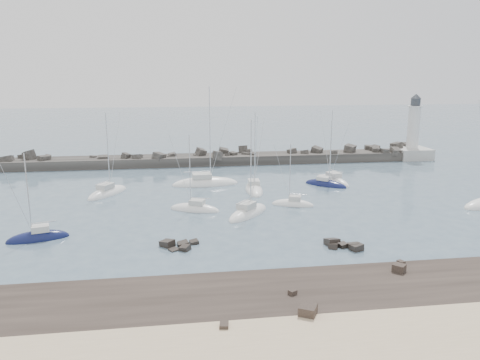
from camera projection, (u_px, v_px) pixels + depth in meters
The scene contains 15 objects.
ground at pixel (209, 222), 58.76m from camera, with size 400.00×400.00×0.00m, color #486071.
rock_shelf at pixel (228, 307), 37.50m from camera, with size 140.00×12.00×1.90m.
rock_cluster_near at pixel (178, 246), 50.50m from camera, with size 4.45×3.18×1.45m.
rock_cluster_far at pixel (342, 246), 50.16m from camera, with size 3.70×3.49×1.41m.
breakwater at pixel (160, 164), 94.38m from camera, with size 115.00×7.60×5.35m.
lighthouse at pixel (412, 144), 101.16m from camera, with size 7.00×7.00×14.60m.
sailboat_1 at pixel (38, 238), 52.51m from camera, with size 6.98×3.78×10.86m.
sailboat_2 at pixel (108, 193), 71.85m from camera, with size 6.73×8.58×13.55m.
sailboat_3 at pixel (205, 184), 77.97m from camera, with size 11.24×3.96×17.40m.
sailboat_4 at pixel (195, 209), 63.57m from camera, with size 7.32×4.68×11.25m.
sailboat_5 at pixel (254, 190), 74.01m from camera, with size 3.16×8.61×13.46m.
sailboat_6 at pixel (248, 214), 61.59m from camera, with size 7.50×8.18×13.59m.
sailboat_7 at pixel (326, 185), 77.54m from camera, with size 6.90×6.55×11.56m.
sailboat_8 at pixel (293, 204), 65.95m from camera, with size 6.21×3.82×9.63m.
sailboat_9 at pixel (332, 182), 79.59m from camera, with size 5.27×8.66×13.32m.
Camera 1 is at (-4.04, -56.05, 18.40)m, focal length 35.00 mm.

